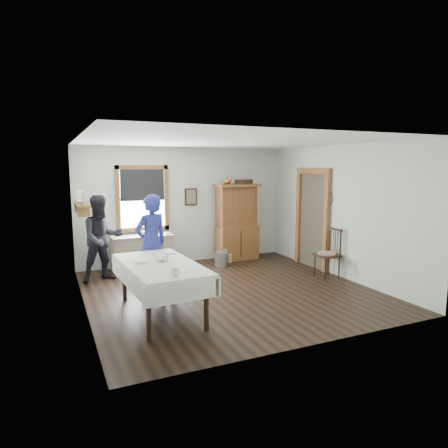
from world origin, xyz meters
The scene contains 20 objects.
room centered at (0.00, 0.00, 1.35)m, with size 5.01×5.01×2.70m.
window centered at (-1.00, 2.46, 1.63)m, with size 1.18×0.07×1.48m.
doorway centered at (2.46, 0.85, 1.16)m, with size 0.09×1.14×2.22m.
wall_shelf centered at (-2.37, 1.54, 1.57)m, with size 0.24×1.00×0.44m.
framed_picture centered at (0.15, 2.46, 1.55)m, with size 0.30×0.04×0.40m, color black.
rug_beater centered at (2.45, 0.30, 1.72)m, with size 0.27×0.27×0.01m, color black.
work_counter centered at (-1.10, 2.20, 0.38)m, with size 1.33×0.50×0.76m, color tan.
china_hutch centered at (1.22, 2.19, 0.92)m, with size 1.08×0.51×1.84m, color #915D2C.
dining_table centered at (-1.44, -0.65, 0.40)m, with size 1.06×2.01×0.81m, color silver.
spindle_chair centered at (2.22, -0.01, 0.51)m, with size 0.47×0.47×1.02m, color black.
pail centered at (0.60, 1.69, 0.16)m, with size 0.30×0.30×0.32m, color gray.
wicker_basket centered at (0.83, 2.05, 0.10)m, with size 0.34×0.24×0.20m, color tan.
woman_blue centered at (-1.29, 0.54, 0.82)m, with size 0.60×0.39×1.64m, color navy.
figure_dark centered at (-2.01, 1.62, 0.79)m, with size 0.77×0.60×1.59m, color black.
table_cup_a centered at (-1.44, -1.42, 0.85)m, with size 0.11×0.11×0.09m, color white.
table_cup_b centered at (-1.35, -0.59, 0.86)m, with size 0.11×0.11×0.10m, color white.
table_bowl centered at (-1.38, -0.51, 0.83)m, with size 0.22×0.22×0.06m, color white.
counter_book centered at (-0.66, 2.16, 0.77)m, with size 0.16×0.22×0.02m, color brown.
counter_bowl centered at (-1.02, 2.18, 0.79)m, with size 0.20×0.20×0.06m, color white.
shelf_bowl centered at (-2.37, 1.55, 1.60)m, with size 0.22×0.22×0.05m, color white.
Camera 1 is at (-2.97, -6.45, 2.27)m, focal length 32.00 mm.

